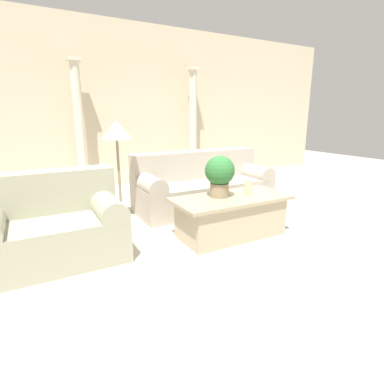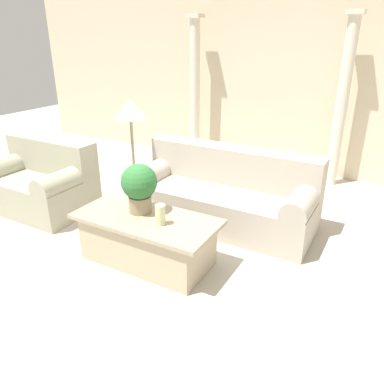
{
  "view_description": "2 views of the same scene",
  "coord_description": "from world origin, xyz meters",
  "px_view_note": "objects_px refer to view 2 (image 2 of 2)",
  "views": [
    {
      "loc": [
        -2.18,
        -3.18,
        1.43
      ],
      "look_at": [
        -0.36,
        0.14,
        0.45
      ],
      "focal_mm": 28.0,
      "sensor_mm": 36.0,
      "label": 1
    },
    {
      "loc": [
        1.83,
        -2.97,
        2.1
      ],
      "look_at": [
        0.08,
        0.14,
        0.6
      ],
      "focal_mm": 35.0,
      "sensor_mm": 36.0,
      "label": 2
    }
  ],
  "objects_px": {
    "coffee_table": "(147,239)",
    "floor_lamp": "(131,114)",
    "loveseat": "(42,181)",
    "sofa_long": "(224,194)",
    "potted_plant": "(139,185)"
  },
  "relations": [
    {
      "from": "coffee_table",
      "to": "floor_lamp",
      "type": "height_order",
      "value": "floor_lamp"
    },
    {
      "from": "loveseat",
      "to": "floor_lamp",
      "type": "height_order",
      "value": "floor_lamp"
    },
    {
      "from": "floor_lamp",
      "to": "sofa_long",
      "type": "bearing_deg",
      "value": 0.82
    },
    {
      "from": "floor_lamp",
      "to": "coffee_table",
      "type": "bearing_deg",
      "value": -48.12
    },
    {
      "from": "sofa_long",
      "to": "floor_lamp",
      "type": "xyz_separation_m",
      "value": [
        -1.32,
        -0.02,
        0.83
      ]
    },
    {
      "from": "sofa_long",
      "to": "coffee_table",
      "type": "height_order",
      "value": "sofa_long"
    },
    {
      "from": "potted_plant",
      "to": "floor_lamp",
      "type": "height_order",
      "value": "floor_lamp"
    },
    {
      "from": "sofa_long",
      "to": "potted_plant",
      "type": "bearing_deg",
      "value": -110.84
    },
    {
      "from": "loveseat",
      "to": "coffee_table",
      "type": "xyz_separation_m",
      "value": [
        1.93,
        -0.38,
        -0.11
      ]
    },
    {
      "from": "coffee_table",
      "to": "potted_plant",
      "type": "distance_m",
      "value": 0.54
    },
    {
      "from": "sofa_long",
      "to": "loveseat",
      "type": "relative_size",
      "value": 1.6
    },
    {
      "from": "sofa_long",
      "to": "floor_lamp",
      "type": "relative_size",
      "value": 1.57
    },
    {
      "from": "sofa_long",
      "to": "coffee_table",
      "type": "xyz_separation_m",
      "value": [
        -0.29,
        -1.16,
        -0.1
      ]
    },
    {
      "from": "sofa_long",
      "to": "loveseat",
      "type": "bearing_deg",
      "value": -160.55
    },
    {
      "from": "potted_plant",
      "to": "floor_lamp",
      "type": "distance_m",
      "value": 1.46
    }
  ]
}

